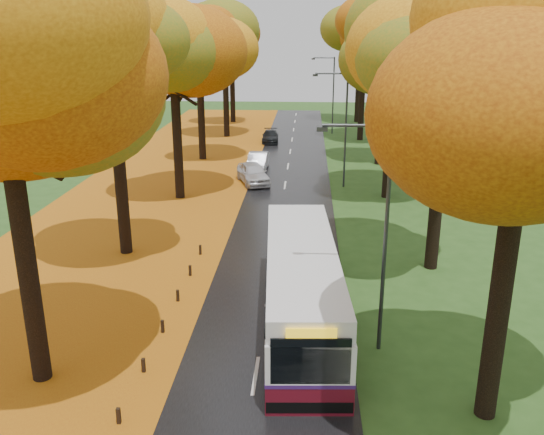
# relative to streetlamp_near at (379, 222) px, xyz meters

# --- Properties ---
(road) EXTENTS (6.50, 90.00, 0.04)m
(road) POSITION_rel_streetlamp_near_xyz_m (-3.95, 17.00, -4.69)
(road) COLOR black
(road) RESTS_ON ground
(centre_line) EXTENTS (0.12, 90.00, 0.01)m
(centre_line) POSITION_rel_streetlamp_near_xyz_m (-3.95, 17.00, -4.67)
(centre_line) COLOR silver
(centre_line) RESTS_ON road
(leaf_verge) EXTENTS (12.00, 90.00, 0.02)m
(leaf_verge) POSITION_rel_streetlamp_near_xyz_m (-12.95, 17.00, -4.70)
(leaf_verge) COLOR #96440D
(leaf_verge) RESTS_ON ground
(leaf_drift) EXTENTS (0.90, 90.00, 0.01)m
(leaf_drift) POSITION_rel_streetlamp_near_xyz_m (-7.00, 17.00, -4.67)
(leaf_drift) COLOR #B67312
(leaf_drift) RESTS_ON road
(trees_left) EXTENTS (9.20, 74.00, 13.88)m
(trees_left) POSITION_rel_streetlamp_near_xyz_m (-11.13, 19.06, 4.82)
(trees_left) COLOR black
(trees_left) RESTS_ON ground
(trees_right) EXTENTS (9.30, 74.20, 13.96)m
(trees_right) POSITION_rel_streetlamp_near_xyz_m (3.24, 18.91, 4.98)
(trees_right) COLOR black
(trees_right) RESTS_ON ground
(bollard_row) EXTENTS (0.11, 23.51, 0.52)m
(bollard_row) POSITION_rel_streetlamp_near_xyz_m (-7.65, -3.30, -4.45)
(bollard_row) COLOR black
(bollard_row) RESTS_ON ground
(streetlamp_near) EXTENTS (2.45, 0.18, 8.00)m
(streetlamp_near) POSITION_rel_streetlamp_near_xyz_m (0.00, 0.00, 0.00)
(streetlamp_near) COLOR #333538
(streetlamp_near) RESTS_ON ground
(streetlamp_mid) EXTENTS (2.45, 0.18, 8.00)m
(streetlamp_mid) POSITION_rel_streetlamp_near_xyz_m (0.00, 22.00, 0.00)
(streetlamp_mid) COLOR #333538
(streetlamp_mid) RESTS_ON ground
(streetlamp_far) EXTENTS (2.45, 0.18, 8.00)m
(streetlamp_far) POSITION_rel_streetlamp_near_xyz_m (0.00, 44.00, 0.00)
(streetlamp_far) COLOR #333538
(streetlamp_far) RESTS_ON ground
(bus) EXTENTS (3.28, 11.57, 3.01)m
(bus) POSITION_rel_streetlamp_near_xyz_m (-2.53, 1.69, -3.10)
(bus) COLOR #570D19
(bus) RESTS_ON road
(car_white) EXTENTS (3.12, 4.74, 1.50)m
(car_white) POSITION_rel_streetlamp_near_xyz_m (-6.30, 22.46, -3.92)
(car_white) COLOR silver
(car_white) RESTS_ON road
(car_silver) EXTENTS (1.64, 4.23, 1.37)m
(car_silver) POSITION_rel_streetlamp_near_xyz_m (-6.30, 26.56, -3.99)
(car_silver) COLOR #989A9F
(car_silver) RESTS_ON road
(car_dark) EXTENTS (1.75, 3.99, 1.14)m
(car_dark) POSITION_rel_streetlamp_near_xyz_m (-6.08, 38.50, -4.10)
(car_dark) COLOR black
(car_dark) RESTS_ON road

